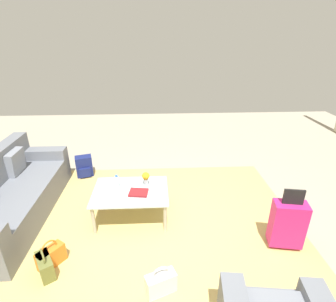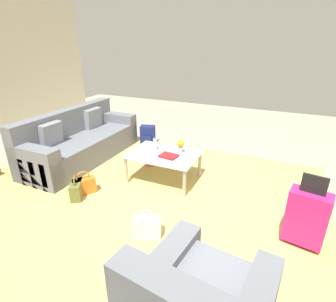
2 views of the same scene
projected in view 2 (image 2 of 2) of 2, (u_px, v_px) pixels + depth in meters
The scene contains 13 objects.
ground_plane at pixel (174, 200), 3.68m from camera, with size 12.00×12.00×0.00m, color #A89E89.
area_rug at pixel (130, 198), 3.74m from camera, with size 5.20×4.40×0.01m, color tan.
couch at pixel (80, 143), 4.90m from camera, with size 0.88×2.37×0.92m.
coffee_table at pixel (164, 157), 4.10m from camera, with size 1.07×0.79×0.45m.
water_bottle at pixel (155, 144), 4.20m from camera, with size 0.06×0.06×0.20m.
coffee_table_book at pixel (169, 156), 3.96m from camera, with size 0.26×0.20×0.03m, color maroon.
flower_vase at pixel (181, 145), 4.07m from camera, with size 0.11×0.11×0.21m.
suitcase_magenta at pixel (306, 217), 2.76m from camera, with size 0.43×0.29×0.85m.
handbag_orange at pixel (84, 185), 3.81m from camera, with size 0.30×0.34×0.36m.
handbag_pink at pixel (150, 157), 4.76m from camera, with size 0.27×0.35×0.36m.
handbag_olive at pixel (77, 189), 3.71m from camera, with size 0.29×0.35×0.36m.
handbag_white at pixel (147, 226), 2.97m from camera, with size 0.35×0.25×0.36m.
backpack_navy at pixel (148, 135), 5.64m from camera, with size 0.34×0.31×0.40m.
Camera 2 is at (-1.21, 2.88, 2.07)m, focal length 28.00 mm.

